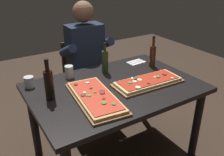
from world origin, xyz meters
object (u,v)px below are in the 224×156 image
at_px(dining_table, 115,95).
at_px(tumbler_far_side, 69,72).
at_px(pizza_rectangular_front, 148,82).
at_px(tumbler_near_camera, 29,82).
at_px(seated_diner, 87,57).
at_px(wine_bottle_dark, 49,84).
at_px(oil_bottle_amber, 153,55).
at_px(diner_chair, 83,74).
at_px(vinegar_bottle_green, 105,61).
at_px(pizza_rectangular_left, 95,97).

relative_size(dining_table, tumbler_far_side, 12.87).
xyz_separation_m(pizza_rectangular_front, tumbler_near_camera, (-0.87, 0.48, 0.03)).
relative_size(pizza_rectangular_front, seated_diner, 0.46).
height_order(dining_table, pizza_rectangular_front, pizza_rectangular_front).
distance_m(wine_bottle_dark, tumbler_far_side, 0.40).
height_order(pizza_rectangular_front, oil_bottle_amber, oil_bottle_amber).
distance_m(tumbler_far_side, diner_chair, 0.69).
xyz_separation_m(diner_chair, seated_diner, (-0.00, -0.12, 0.26)).
bearing_deg(vinegar_bottle_green, pizza_rectangular_left, -128.89).
xyz_separation_m(pizza_rectangular_left, wine_bottle_dark, (-0.28, 0.19, 0.11)).
xyz_separation_m(dining_table, tumbler_far_side, (-0.26, 0.36, 0.14)).
relative_size(dining_table, tumbler_near_camera, 15.41).
bearing_deg(tumbler_far_side, wine_bottle_dark, -134.13).
bearing_deg(diner_chair, seated_diner, -90.00).
relative_size(oil_bottle_amber, diner_chair, 0.35).
bearing_deg(wine_bottle_dark, pizza_rectangular_left, -34.14).
relative_size(wine_bottle_dark, diner_chair, 0.37).
bearing_deg(pizza_rectangular_front, oil_bottle_amber, 44.75).
height_order(wine_bottle_dark, tumbler_near_camera, wine_bottle_dark).
xyz_separation_m(dining_table, pizza_rectangular_left, (-0.25, -0.12, 0.12)).
bearing_deg(pizza_rectangular_left, tumbler_far_side, 90.78).
bearing_deg(tumbler_near_camera, seated_diner, 27.69).
distance_m(wine_bottle_dark, vinegar_bottle_green, 0.64).
height_order(dining_table, oil_bottle_amber, oil_bottle_amber).
distance_m(tumbler_near_camera, tumbler_far_side, 0.35).
distance_m(pizza_rectangular_left, tumbler_near_camera, 0.60).
xyz_separation_m(pizza_rectangular_left, tumbler_far_side, (-0.01, 0.47, 0.03)).
height_order(tumbler_near_camera, tumbler_far_side, tumbler_far_side).
xyz_separation_m(pizza_rectangular_left, vinegar_bottle_green, (0.32, 0.40, 0.09)).
bearing_deg(dining_table, pizza_rectangular_front, -25.64).
xyz_separation_m(dining_table, diner_chair, (0.11, 0.86, -0.16)).
distance_m(pizza_rectangular_front, diner_chair, 1.02).
bearing_deg(vinegar_bottle_green, pizza_rectangular_front, -65.40).
bearing_deg(vinegar_bottle_green, seated_diner, 84.95).
distance_m(vinegar_bottle_green, tumbler_far_side, 0.34).
relative_size(pizza_rectangular_front, wine_bottle_dark, 1.91).
height_order(pizza_rectangular_left, tumbler_far_side, tumbler_far_side).
bearing_deg(vinegar_bottle_green, dining_table, -103.62).
height_order(pizza_rectangular_left, diner_chair, diner_chair).
bearing_deg(tumbler_near_camera, dining_table, -30.15).
distance_m(oil_bottle_amber, vinegar_bottle_green, 0.48).
distance_m(wine_bottle_dark, oil_bottle_amber, 1.07).
bearing_deg(oil_bottle_amber, tumbler_near_camera, 170.35).
relative_size(wine_bottle_dark, vinegar_bottle_green, 1.12).
xyz_separation_m(pizza_rectangular_left, tumbler_near_camera, (-0.36, 0.47, 0.03)).
height_order(tumbler_near_camera, diner_chair, diner_chair).
bearing_deg(pizza_rectangular_front, tumbler_far_side, 136.95).
height_order(pizza_rectangular_front, seated_diner, seated_diner).
relative_size(pizza_rectangular_left, wine_bottle_dark, 2.05).
distance_m(wine_bottle_dark, diner_chair, 1.08).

